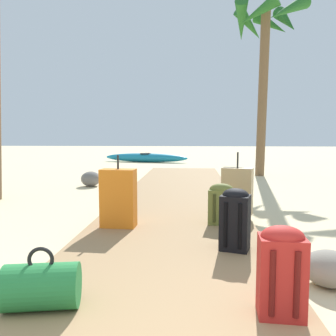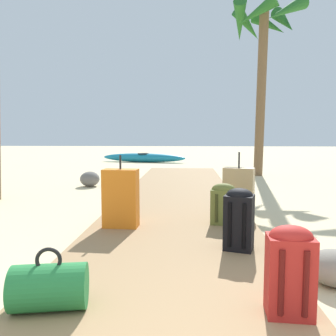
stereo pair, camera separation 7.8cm
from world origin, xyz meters
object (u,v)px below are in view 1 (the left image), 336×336
Objects in this scene: suitcase_orange at (118,198)px; backpack_olive at (221,203)px; kayak at (146,158)px; suitcase_tan at (237,191)px; duffel_bag_green at (42,286)px; backpack_red at (282,269)px; palm_tree_far_right at (266,37)px; backpack_black at (235,218)px.

backpack_olive is (1.24, 0.19, -0.08)m from suitcase_orange.
suitcase_tan is at bearing -75.49° from kayak.
backpack_olive is at bearing 58.95° from duffel_bag_green.
backpack_red is at bearing -85.33° from backpack_olive.
palm_tree_far_right is at bearing 73.93° from backpack_olive.
kayak is (-1.08, 10.75, -0.24)m from suitcase_orange.
backpack_red is 0.65× the size of suitcase_orange.
backpack_red is at bearing -100.55° from palm_tree_far_right.
backpack_olive is (-0.05, 0.94, -0.05)m from backpack_black.
kayak is (-1.00, 12.74, -0.04)m from duffel_bag_green.
suitcase_tan is 1.70× the size of backpack_olive.
backpack_red reaches higher than backpack_olive.
duffel_bag_green is (-1.49, -0.01, -0.15)m from backpack_red.
suitcase_orange reaches higher than backpack_black.
backpack_red is 8.72m from palm_tree_far_right.
duffel_bag_green is at bearing -121.05° from backpack_olive.
suitcase_orange reaches higher than duffel_bag_green.
backpack_olive is at bearing -77.62° from kayak.
suitcase_orange reaches higher than backpack_olive.
duffel_bag_green is 0.85× the size of backpack_black.
kayak is at bearing 101.09° from backpack_red.
backpack_black is at bearing -103.47° from palm_tree_far_right.
palm_tree_far_right is at bearing 63.96° from suitcase_orange.
backpack_olive is 0.14× the size of kayak.
backpack_black is (1.36, 1.24, 0.16)m from duffel_bag_green.
duffel_bag_green is 12.77m from kayak.
duffel_bag_green is 1.85m from backpack_black.
backpack_black reaches higher than backpack_red.
palm_tree_far_right is 1.30× the size of kayak.
backpack_olive is (-0.27, -0.57, -0.06)m from suitcase_tan.
backpack_black reaches higher than backpack_olive.
suitcase_orange is at bearing -171.08° from backpack_olive.
backpack_olive reaches higher than kayak.
backpack_black is at bearing 95.85° from backpack_red.
suitcase_orange is 0.23× the size of kayak.
backpack_red is at bearing -84.15° from backpack_black.
backpack_black is (-0.13, 1.23, 0.02)m from backpack_red.
backpack_black is 1.17× the size of backpack_olive.
kayak is (-3.96, 4.86, -3.64)m from palm_tree_far_right.
palm_tree_far_right is 7.24m from kayak.
backpack_black is at bearing 42.26° from duffel_bag_green.
suitcase_tan is 1.00× the size of suitcase_orange.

